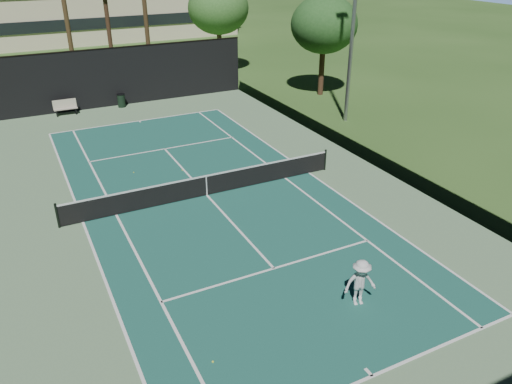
{
  "coord_description": "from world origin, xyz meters",
  "views": [
    {
      "loc": [
        -7.09,
        -19.12,
        10.33
      ],
      "look_at": [
        1.0,
        -3.0,
        1.3
      ],
      "focal_mm": 35.0,
      "sensor_mm": 36.0,
      "label": 1
    }
  ],
  "objects_px": {
    "tennis_net": "(206,185)",
    "trash_bin": "(121,100)",
    "tennis_ball_d": "(134,172)",
    "tennis_ball_c": "(182,170)",
    "tennis_ball_b": "(192,191)",
    "park_bench": "(65,107)",
    "player": "(360,283)",
    "tennis_ball_a": "(213,362)"
  },
  "relations": [
    {
      "from": "tennis_net",
      "to": "player",
      "type": "distance_m",
      "value": 9.4
    },
    {
      "from": "tennis_ball_d",
      "to": "park_bench",
      "type": "bearing_deg",
      "value": 98.23
    },
    {
      "from": "trash_bin",
      "to": "tennis_ball_b",
      "type": "bearing_deg",
      "value": -90.92
    },
    {
      "from": "tennis_net",
      "to": "tennis_ball_a",
      "type": "relative_size",
      "value": 199.21
    },
    {
      "from": "tennis_ball_b",
      "to": "tennis_ball_d",
      "type": "xyz_separation_m",
      "value": [
        -1.86,
        3.33,
        -0.01
      ]
    },
    {
      "from": "trash_bin",
      "to": "tennis_ball_a",
      "type": "bearing_deg",
      "value": -97.61
    },
    {
      "from": "tennis_ball_b",
      "to": "park_bench",
      "type": "bearing_deg",
      "value": 103.4
    },
    {
      "from": "tennis_ball_b",
      "to": "park_bench",
      "type": "distance_m",
      "value": 15.16
    },
    {
      "from": "player",
      "to": "trash_bin",
      "type": "distance_m",
      "value": 24.82
    },
    {
      "from": "tennis_ball_b",
      "to": "tennis_ball_c",
      "type": "bearing_deg",
      "value": 80.76
    },
    {
      "from": "tennis_ball_b",
      "to": "tennis_net",
      "type": "bearing_deg",
      "value": -52.41
    },
    {
      "from": "tennis_net",
      "to": "trash_bin",
      "type": "height_order",
      "value": "tennis_net"
    },
    {
      "from": "park_bench",
      "to": "tennis_ball_d",
      "type": "bearing_deg",
      "value": -81.77
    },
    {
      "from": "tennis_ball_c",
      "to": "trash_bin",
      "type": "bearing_deg",
      "value": 90.78
    },
    {
      "from": "player",
      "to": "tennis_ball_d",
      "type": "bearing_deg",
      "value": 119.8
    },
    {
      "from": "tennis_ball_a",
      "to": "tennis_ball_b",
      "type": "distance_m",
      "value": 10.63
    },
    {
      "from": "player",
      "to": "park_bench",
      "type": "bearing_deg",
      "value": 116.15
    },
    {
      "from": "tennis_ball_b",
      "to": "trash_bin",
      "type": "height_order",
      "value": "trash_bin"
    },
    {
      "from": "tennis_ball_d",
      "to": "tennis_net",
      "type": "bearing_deg",
      "value": -59.31
    },
    {
      "from": "tennis_ball_c",
      "to": "tennis_ball_b",
      "type": "bearing_deg",
      "value": -99.24
    },
    {
      "from": "tennis_net",
      "to": "tennis_ball_d",
      "type": "distance_m",
      "value": 4.65
    },
    {
      "from": "tennis_ball_b",
      "to": "tennis_ball_c",
      "type": "xyz_separation_m",
      "value": [
        0.41,
        2.5,
        -0.0
      ]
    },
    {
      "from": "tennis_ball_a",
      "to": "tennis_ball_b",
      "type": "xyz_separation_m",
      "value": [
        3.1,
        10.17,
        0.01
      ]
    },
    {
      "from": "tennis_ball_a",
      "to": "tennis_ball_d",
      "type": "distance_m",
      "value": 13.55
    },
    {
      "from": "tennis_net",
      "to": "player",
      "type": "relative_size",
      "value": 7.94
    },
    {
      "from": "tennis_ball_d",
      "to": "trash_bin",
      "type": "height_order",
      "value": "trash_bin"
    },
    {
      "from": "trash_bin",
      "to": "park_bench",
      "type": "bearing_deg",
      "value": -178.56
    },
    {
      "from": "tennis_ball_a",
      "to": "trash_bin",
      "type": "distance_m",
      "value": 25.23
    },
    {
      "from": "tennis_ball_c",
      "to": "park_bench",
      "type": "distance_m",
      "value": 12.86
    },
    {
      "from": "tennis_ball_b",
      "to": "player",
      "type": "bearing_deg",
      "value": -78.57
    },
    {
      "from": "trash_bin",
      "to": "tennis_ball_c",
      "type": "bearing_deg",
      "value": -89.22
    },
    {
      "from": "tennis_net",
      "to": "player",
      "type": "height_order",
      "value": "player"
    },
    {
      "from": "tennis_ball_d",
      "to": "tennis_ball_c",
      "type": "bearing_deg",
      "value": -20.03
    },
    {
      "from": "tennis_ball_a",
      "to": "trash_bin",
      "type": "bearing_deg",
      "value": 82.39
    },
    {
      "from": "tennis_ball_d",
      "to": "tennis_ball_a",
      "type": "bearing_deg",
      "value": -95.26
    },
    {
      "from": "tennis_ball_d",
      "to": "park_bench",
      "type": "height_order",
      "value": "park_bench"
    },
    {
      "from": "tennis_ball_b",
      "to": "tennis_ball_d",
      "type": "distance_m",
      "value": 3.81
    },
    {
      "from": "tennis_ball_b",
      "to": "park_bench",
      "type": "xyz_separation_m",
      "value": [
        -3.51,
        14.74,
        0.51
      ]
    },
    {
      "from": "tennis_net",
      "to": "tennis_ball_c",
      "type": "relative_size",
      "value": 185.45
    },
    {
      "from": "player",
      "to": "tennis_ball_b",
      "type": "xyz_separation_m",
      "value": [
        -2.01,
        9.92,
        -0.77
      ]
    },
    {
      "from": "tennis_ball_d",
      "to": "player",
      "type": "bearing_deg",
      "value": -73.73
    },
    {
      "from": "park_bench",
      "to": "trash_bin",
      "type": "height_order",
      "value": "park_bench"
    }
  ]
}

